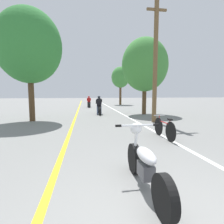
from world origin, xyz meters
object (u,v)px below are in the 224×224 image
(bicycle_parked, at_px, (164,128))
(roadside_tree_left, at_px, (29,46))
(roadside_tree_right_far, at_px, (120,78))
(utility_pole, at_px, (155,60))
(motorcycle_rider_far, at_px, (89,103))
(roadside_tree_right_near, at_px, (145,65))
(motorcycle_rider_lead, at_px, (99,107))
(motorcycle_foreground, at_px, (145,164))

(bicycle_parked, bearing_deg, roadside_tree_left, 139.72)
(bicycle_parked, bearing_deg, roadside_tree_right_far, 83.05)
(utility_pole, xyz_separation_m, motorcycle_rider_far, (-3.34, 11.32, -2.91))
(roadside_tree_right_near, height_order, roadside_tree_right_far, roadside_tree_right_near)
(utility_pole, xyz_separation_m, roadside_tree_right_near, (0.74, 3.78, 0.37))
(roadside_tree_right_near, distance_m, roadside_tree_right_far, 11.59)
(roadside_tree_right_far, xyz_separation_m, roadside_tree_left, (-8.16, -13.83, 0.42))
(roadside_tree_right_far, bearing_deg, motorcycle_rider_lead, -109.74)
(roadside_tree_right_far, distance_m, bicycle_parked, 19.26)
(roadside_tree_right_far, bearing_deg, motorcycle_foreground, -100.68)
(motorcycle_rider_far, bearing_deg, motorcycle_foreground, -88.54)
(utility_pole, xyz_separation_m, motorcycle_foreground, (-2.88, -6.56, -2.97))
(utility_pole, relative_size, roadside_tree_right_far, 1.24)
(roadside_tree_right_near, bearing_deg, motorcycle_foreground, -109.32)
(motorcycle_foreground, distance_m, bicycle_parked, 3.61)
(roadside_tree_right_near, relative_size, motorcycle_rider_lead, 2.82)
(roadside_tree_left, xyz_separation_m, motorcycle_rider_lead, (4.16, 2.69, -3.73))
(roadside_tree_left, distance_m, motorcycle_foreground, 9.81)
(roadside_tree_right_near, distance_m, motorcycle_rider_far, 9.18)
(utility_pole, bearing_deg, roadside_tree_left, 167.54)
(motorcycle_rider_lead, height_order, motorcycle_rider_far, motorcycle_rider_lead)
(motorcycle_rider_far, height_order, bicycle_parked, motorcycle_rider_far)
(roadside_tree_right_far, height_order, motorcycle_rider_lead, roadside_tree_right_far)
(motorcycle_foreground, bearing_deg, bicycle_parked, 59.35)
(roadside_tree_right_far, xyz_separation_m, motorcycle_foreground, (-4.13, -21.91, -3.41))
(roadside_tree_right_near, distance_m, roadside_tree_left, 7.99)
(roadside_tree_left, distance_m, motorcycle_rider_far, 11.09)
(roadside_tree_left, bearing_deg, bicycle_parked, -40.28)
(roadside_tree_right_near, height_order, roadside_tree_left, roadside_tree_left)
(roadside_tree_right_far, relative_size, bicycle_parked, 3.25)
(roadside_tree_left, distance_m, motorcycle_rider_lead, 6.20)
(roadside_tree_right_near, relative_size, bicycle_parked, 3.53)
(utility_pole, xyz_separation_m, roadside_tree_right_far, (1.25, 15.36, 0.44))
(utility_pole, bearing_deg, motorcycle_foreground, -113.72)
(roadside_tree_left, bearing_deg, roadside_tree_right_far, 59.46)
(roadside_tree_left, height_order, motorcycle_rider_far, roadside_tree_left)
(roadside_tree_left, bearing_deg, roadside_tree_right_near, 16.42)
(roadside_tree_right_near, relative_size, roadside_tree_right_far, 1.09)
(utility_pole, relative_size, motorcycle_foreground, 3.37)
(motorcycle_rider_far, bearing_deg, bicycle_parked, -81.16)
(roadside_tree_right_far, distance_m, motorcycle_rider_far, 6.97)
(roadside_tree_right_near, height_order, motorcycle_foreground, roadside_tree_right_near)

